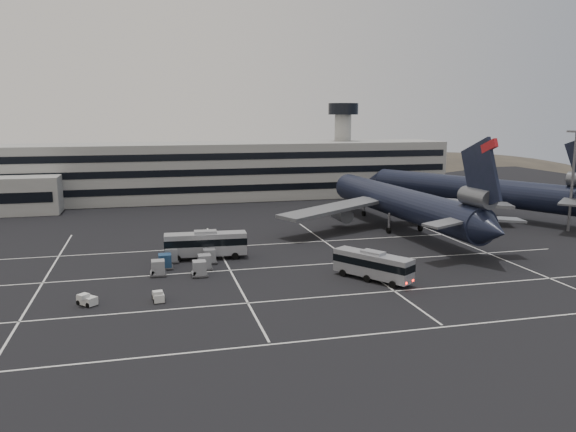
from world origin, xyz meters
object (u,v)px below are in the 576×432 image
object	(u,v)px
bus_near	(373,264)
tug_a	(158,296)
trijet_main	(401,203)
bus_far	(206,243)
uld_cluster	(185,262)

from	to	relation	value
bus_near	tug_a	bearing A→B (deg)	150.30
trijet_main	bus_far	xyz separation A→B (m)	(-36.85, -11.61, -2.93)
tug_a	bus_near	bearing A→B (deg)	-1.27
trijet_main	uld_cluster	world-z (taller)	trijet_main
trijet_main	bus_near	world-z (taller)	trijet_main
trijet_main	tug_a	distance (m)	53.41
bus_far	tug_a	xyz separation A→B (m)	(-7.29, -18.09, -1.72)
trijet_main	bus_far	distance (m)	38.74
bus_far	uld_cluster	distance (m)	6.14
bus_near	uld_cluster	world-z (taller)	bus_near
tug_a	uld_cluster	distance (m)	13.73
bus_far	tug_a	bearing A→B (deg)	161.02
bus_near	bus_far	bearing A→B (deg)	106.94
tug_a	uld_cluster	xyz separation A→B (m)	(3.86, 13.17, 0.40)
trijet_main	uld_cluster	size ratio (longest dim) A/B	5.25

